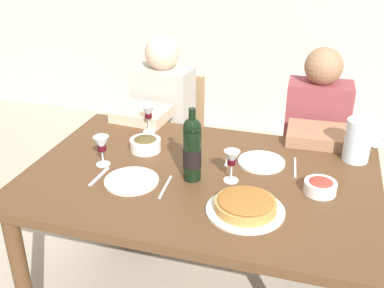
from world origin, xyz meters
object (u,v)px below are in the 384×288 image
Objects in this scene: dinner_plate_left_setting at (132,181)px; diner_left at (156,131)px; wine_glass_left_diner at (101,145)px; dinner_plate_right_setting at (261,162)px; baked_tart at (246,205)px; salad_bowl at (320,186)px; wine_glass_right_diner at (148,114)px; olive_bowl at (145,144)px; chair_left at (172,134)px; wine_glass_centre at (232,160)px; dining_table at (200,193)px; chair_right at (312,152)px; diner_right at (313,152)px; wine_bottle at (192,149)px; water_pitcher at (358,143)px.

dinner_plate_left_setting is 0.20× the size of diner_left.
dinner_plate_left_setting is (0.18, -0.11, -0.09)m from wine_glass_left_diner.
baked_tart is at bearing -89.71° from dinner_plate_right_setting.
dinner_plate_right_setting is at bearing 17.67° from wine_glass_left_diner.
wine_glass_right_diner is (-0.87, 0.35, 0.07)m from salad_bowl.
chair_left reaches higher than olive_bowl.
wine_glass_centre reaches higher than chair_left.
chair_right is at bearing 63.46° from dining_table.
wine_glass_right_diner is at bearing 144.75° from wine_glass_centre.
dinner_plate_left_setting is 1.28m from chair_right.
wine_glass_centre is 0.12× the size of diner_right.
dining_table is 4.70× the size of wine_bottle.
wine_glass_centre is 0.23m from dinner_plate_right_setting.
wine_bottle is at bearing -175.66° from salad_bowl.
chair_left is 1.00× the size of chair_right.
diner_left reaches higher than water_pitcher.
dinner_plate_right_setting is at bearing 138.01° from chair_left.
dinner_plate_right_setting is at bearing 90.29° from baked_tart.
dinner_plate_right_setting is 1.03m from chair_left.
diner_left is (-1.10, 0.33, -0.23)m from water_pitcher.
olive_bowl is 0.13× the size of diner_left.
water_pitcher is at bearing 10.83° from olive_bowl.
wine_glass_centre is 0.16× the size of chair_right.
diner_right is (0.22, 0.48, -0.15)m from dinner_plate_right_setting.
diner_left is at bearing 131.36° from wine_glass_centre.
chair_left reaches higher than salad_bowl.
water_pitcher is 0.17× the size of diner_left.
wine_glass_left_diner is at bearing -177.84° from salad_bowl.
dinner_plate_left_setting is at bearing -156.69° from wine_bottle.
diner_right reaches higher than dining_table.
diner_right reaches higher than wine_glass_left_diner.
dining_table is 0.48m from wine_glass_left_diner.
salad_bowl is 0.57× the size of dinner_plate_left_setting.
wine_glass_right_diner reaches higher than chair_left.
dinner_plate_right_setting is 0.18× the size of diner_right.
wine_glass_right_diner is 0.51m from dinner_plate_left_setting.
wine_bottle is at bearing 118.79° from chair_left.
baked_tart reaches higher than dining_table.
water_pitcher is 1.17m from diner_left.
salad_bowl is 0.83m from olive_bowl.
water_pitcher is at bearing 27.54° from dining_table.
wine_glass_centre reaches higher than wine_glass_left_diner.
wine_bottle is at bearing -48.22° from wine_glass_right_diner.
olive_bowl is at bearing 146.02° from baked_tart.
diner_left reaches higher than salad_bowl.
baked_tart is 0.71m from wine_glass_left_diner.
salad_bowl is at bearing 4.34° from wine_bottle.
wine_bottle is 0.42m from wine_glass_left_diner.
olive_bowl reaches higher than dinner_plate_right_setting.
wine_glass_left_diner is at bearing 35.61° from diner_right.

